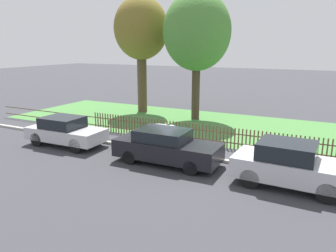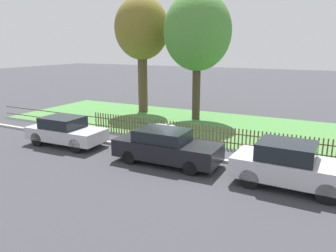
{
  "view_description": "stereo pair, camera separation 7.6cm",
  "coord_description": "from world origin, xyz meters",
  "px_view_note": "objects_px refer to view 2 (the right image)",
  "views": [
    {
      "loc": [
        4.95,
        -12.43,
        4.69
      ],
      "look_at": [
        -1.67,
        0.7,
        1.1
      ],
      "focal_mm": 35.0,
      "sensor_mm": 36.0,
      "label": 1
    },
    {
      "loc": [
        5.02,
        -12.39,
        4.69
      ],
      "look_at": [
        -1.67,
        0.7,
        1.1
      ],
      "focal_mm": 35.0,
      "sensor_mm": 36.0,
      "label": 2
    }
  ],
  "objects_px": {
    "parked_car_black_saloon": "(166,147)",
    "tree_behind_motorcycle": "(197,32)",
    "parked_car_silver_hatchback": "(66,131)",
    "parked_car_navy_estate": "(290,165)",
    "covered_motorcycle": "(163,132)",
    "tree_nearest_kerb": "(142,30)"
  },
  "relations": [
    {
      "from": "parked_car_navy_estate",
      "to": "tree_behind_motorcycle",
      "type": "xyz_separation_m",
      "value": [
        -6.92,
        8.52,
        4.76
      ]
    },
    {
      "from": "parked_car_black_saloon",
      "to": "covered_motorcycle",
      "type": "distance_m",
      "value": 2.51
    },
    {
      "from": "tree_nearest_kerb",
      "to": "tree_behind_motorcycle",
      "type": "xyz_separation_m",
      "value": [
        4.43,
        -0.62,
        -0.25
      ]
    },
    {
      "from": "parked_car_black_saloon",
      "to": "parked_car_navy_estate",
      "type": "xyz_separation_m",
      "value": [
        4.79,
        -0.15,
        0.07
      ]
    },
    {
      "from": "parked_car_silver_hatchback",
      "to": "parked_car_navy_estate",
      "type": "height_order",
      "value": "parked_car_navy_estate"
    },
    {
      "from": "parked_car_navy_estate",
      "to": "tree_behind_motorcycle",
      "type": "relative_size",
      "value": 0.49
    },
    {
      "from": "parked_car_black_saloon",
      "to": "parked_car_navy_estate",
      "type": "height_order",
      "value": "parked_car_navy_estate"
    },
    {
      "from": "tree_nearest_kerb",
      "to": "parked_car_black_saloon",
      "type": "bearing_deg",
      "value": -53.9
    },
    {
      "from": "covered_motorcycle",
      "to": "tree_nearest_kerb",
      "type": "relative_size",
      "value": 0.26
    },
    {
      "from": "tree_behind_motorcycle",
      "to": "covered_motorcycle",
      "type": "bearing_deg",
      "value": -82.31
    },
    {
      "from": "parked_car_navy_estate",
      "to": "tree_behind_motorcycle",
      "type": "distance_m",
      "value": 11.97
    },
    {
      "from": "parked_car_silver_hatchback",
      "to": "tree_behind_motorcycle",
      "type": "height_order",
      "value": "tree_behind_motorcycle"
    },
    {
      "from": "tree_nearest_kerb",
      "to": "tree_behind_motorcycle",
      "type": "height_order",
      "value": "tree_nearest_kerb"
    },
    {
      "from": "tree_nearest_kerb",
      "to": "parked_car_navy_estate",
      "type": "bearing_deg",
      "value": -38.84
    },
    {
      "from": "parked_car_black_saloon",
      "to": "tree_behind_motorcycle",
      "type": "height_order",
      "value": "tree_behind_motorcycle"
    },
    {
      "from": "parked_car_black_saloon",
      "to": "tree_nearest_kerb",
      "type": "xyz_separation_m",
      "value": [
        -6.56,
        8.99,
        5.09
      ]
    },
    {
      "from": "tree_nearest_kerb",
      "to": "parked_car_silver_hatchback",
      "type": "bearing_deg",
      "value": -83.27
    },
    {
      "from": "tree_behind_motorcycle",
      "to": "parked_car_silver_hatchback",
      "type": "bearing_deg",
      "value": -112.09
    },
    {
      "from": "tree_nearest_kerb",
      "to": "covered_motorcycle",
      "type": "bearing_deg",
      "value": -52.4
    },
    {
      "from": "tree_nearest_kerb",
      "to": "tree_behind_motorcycle",
      "type": "relative_size",
      "value": 1.01
    },
    {
      "from": "covered_motorcycle",
      "to": "tree_nearest_kerb",
      "type": "xyz_separation_m",
      "value": [
        -5.27,
        6.84,
        5.14
      ]
    },
    {
      "from": "parked_car_silver_hatchback",
      "to": "parked_car_black_saloon",
      "type": "relative_size",
      "value": 0.89
    }
  ]
}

